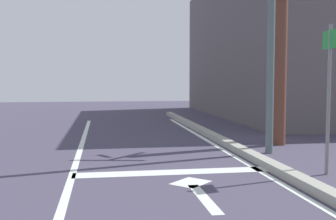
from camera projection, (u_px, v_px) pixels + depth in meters
The scene contains 8 objects.
lane_line_center at pixel (68, 188), 6.04m from camera, with size 0.12×20.00×0.01m, color silver.
lane_line_curbside at pixel (275, 180), 6.54m from camera, with size 0.12×20.00×0.01m, color silver.
stop_bar at pixel (172, 172), 7.07m from camera, with size 3.33×0.40×0.01m, color silver.
lane_arrow_stem at pixel (204, 198), 5.52m from camera, with size 0.16×1.40×0.01m, color silver.
lane_arrow_head at pixel (191, 182), 6.36m from camera, with size 0.56×0.44×0.01m, color silver.
curb_strip at pixel (290, 175), 6.57m from camera, with size 0.24×24.00×0.14m, color #9B9A8E.
street_sign_post at pixel (329, 78), 6.79m from camera, with size 0.06×0.44×2.48m.
roadside_tree at pixel (280, 60), 9.91m from camera, with size 1.08×1.12×4.52m.
Camera 1 is at (0.69, -0.10, 1.58)m, focal length 44.42 mm.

